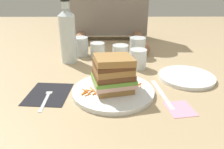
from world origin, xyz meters
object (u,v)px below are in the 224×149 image
object	(u,v)px
empty_tumbler_1	(137,47)
empty_tumbler_2	(120,53)
fork	(46,96)
juice_glass	(137,60)
napkin_pink	(179,109)
knife	(161,94)
main_plate	(112,91)
water_bottle	(67,35)
empty_tumbler_0	(97,50)
side_plate	(186,77)
empty_tumbler_3	(80,46)
sandwich	(112,74)
napkin_dark	(47,94)

from	to	relation	value
empty_tumbler_1	empty_tumbler_2	bearing A→B (deg)	-143.93
fork	juice_glass	size ratio (longest dim) A/B	2.03
napkin_pink	knife	bearing A→B (deg)	111.27
main_plate	water_bottle	bearing A→B (deg)	122.92
empty_tumbler_0	napkin_pink	size ratio (longest dim) A/B	0.82
fork	knife	distance (m)	0.38
main_plate	juice_glass	distance (m)	0.25
water_bottle	empty_tumbler_2	distance (m)	0.25
main_plate	napkin_pink	bearing A→B (deg)	-26.42
knife	side_plate	world-z (taller)	side_plate
main_plate	knife	xyz separation A→B (m)	(0.16, -0.01, -0.01)
empty_tumbler_3	water_bottle	bearing A→B (deg)	-114.60
empty_tumbler_1	side_plate	bearing A→B (deg)	-58.04
fork	side_plate	bearing A→B (deg)	15.79
sandwich	water_bottle	world-z (taller)	water_bottle
empty_tumbler_2	juice_glass	bearing A→B (deg)	-51.18
napkin_pink	main_plate	bearing A→B (deg)	153.58
sandwich	empty_tumbler_2	xyz separation A→B (m)	(0.04, 0.31, -0.03)
empty_tumbler_0	side_plate	world-z (taller)	empty_tumbler_0
napkin_dark	side_plate	distance (m)	0.51
napkin_dark	water_bottle	bearing A→B (deg)	86.23
fork	juice_glass	world-z (taller)	juice_glass
napkin_dark	fork	distance (m)	0.02
water_bottle	empty_tumbler_2	bearing A→B (deg)	1.99
juice_glass	empty_tumbler_0	bearing A→B (deg)	142.26
water_bottle	empty_tumbler_1	distance (m)	0.33
main_plate	knife	size ratio (longest dim) A/B	1.36
juice_glass	fork	bearing A→B (deg)	-142.33
napkin_pink	empty_tumbler_1	bearing A→B (deg)	99.24
empty_tumbler_0	side_plate	distance (m)	0.43
main_plate	sandwich	bearing A→B (deg)	-71.98
sandwich	knife	world-z (taller)	sandwich
sandwich	empty_tumbler_1	bearing A→B (deg)	72.00
fork	water_bottle	xyz separation A→B (m)	(0.02, 0.33, 0.12)
sandwich	knife	distance (m)	0.18
main_plate	empty_tumbler_1	distance (m)	0.39
empty_tumbler_2	napkin_pink	bearing A→B (deg)	-68.49
juice_glass	empty_tumbler_0	world-z (taller)	juice_glass
juice_glass	water_bottle	xyz separation A→B (m)	(-0.30, 0.08, 0.09)
juice_glass	napkin_dark	bearing A→B (deg)	-144.95
empty_tumbler_2	napkin_pink	size ratio (longest dim) A/B	0.86
empty_tumbler_3	napkin_pink	xyz separation A→B (m)	(0.35, -0.49, -0.04)
fork	napkin_pink	xyz separation A→B (m)	(0.41, -0.07, -0.00)
empty_tumbler_1	main_plate	bearing A→B (deg)	-108.07
empty_tumbler_1	knife	bearing A→B (deg)	-83.69
main_plate	empty_tumbler_0	distance (m)	0.37
empty_tumbler_0	sandwich	bearing A→B (deg)	-78.98
main_plate	knife	distance (m)	0.16
knife	empty_tumbler_0	distance (m)	0.44
sandwich	napkin_pink	distance (m)	0.23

